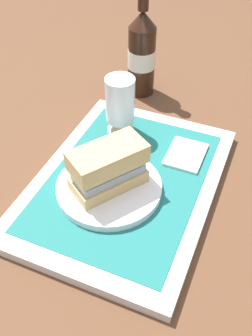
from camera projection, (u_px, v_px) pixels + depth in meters
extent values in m
plane|color=brown|center=(126.00, 187.00, 0.74)|extent=(3.00, 3.00, 0.00)
cube|color=silver|center=(126.00, 183.00, 0.73)|extent=(0.44, 0.32, 0.02)
cube|color=#1E6B66|center=(126.00, 179.00, 0.72)|extent=(0.38, 0.27, 0.00)
cylinder|color=white|center=(109.00, 187.00, 0.70)|extent=(0.19, 0.19, 0.01)
cube|color=tan|center=(109.00, 180.00, 0.68)|extent=(0.14, 0.13, 0.02)
cube|color=#9EA3A8|center=(108.00, 172.00, 0.67)|extent=(0.13, 0.11, 0.02)
cube|color=silver|center=(108.00, 167.00, 0.66)|extent=(0.12, 0.10, 0.01)
sphere|color=#47932D|center=(133.00, 152.00, 0.68)|extent=(0.04, 0.04, 0.04)
cube|color=tan|center=(108.00, 157.00, 0.65)|extent=(0.14, 0.13, 0.04)
cylinder|color=silver|center=(120.00, 129.00, 0.83)|extent=(0.06, 0.06, 0.01)
cylinder|color=silver|center=(120.00, 124.00, 0.82)|extent=(0.01, 0.01, 0.02)
cylinder|color=silver|center=(120.00, 100.00, 0.77)|extent=(0.06, 0.06, 0.09)
cylinder|color=gold|center=(120.00, 111.00, 0.79)|extent=(0.06, 0.06, 0.04)
cylinder|color=white|center=(120.00, 100.00, 0.77)|extent=(0.05, 0.05, 0.01)
cube|color=white|center=(186.00, 154.00, 0.77)|extent=(0.09, 0.07, 0.01)
cylinder|color=black|center=(142.00, 61.00, 0.92)|extent=(0.06, 0.06, 0.17)
cylinder|color=silver|center=(142.00, 58.00, 0.91)|extent=(0.07, 0.07, 0.05)
cone|color=black|center=(143.00, 19.00, 0.85)|extent=(0.06, 0.06, 0.04)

